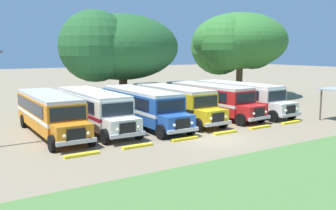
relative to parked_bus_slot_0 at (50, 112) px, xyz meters
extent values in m
plane|color=#84755B|center=(8.69, -7.66, -1.58)|extent=(220.00, 220.00, 0.00)
cube|color=orange|center=(0.00, 0.31, -0.03)|extent=(2.59, 9.22, 2.10)
cube|color=white|center=(0.00, 0.31, -0.20)|extent=(2.62, 9.24, 0.24)
cube|color=black|center=(1.28, 0.59, 0.47)|extent=(0.12, 8.00, 0.80)
cube|color=black|center=(-1.26, 0.62, 0.47)|extent=(0.12, 8.00, 0.80)
cube|color=#B2B2B7|center=(0.00, 0.31, 1.13)|extent=(2.51, 9.12, 0.22)
cube|color=orange|center=(-0.05, -4.99, -0.56)|extent=(2.21, 1.42, 1.05)
cube|color=black|center=(-0.06, -5.73, -0.53)|extent=(1.10, 0.11, 0.70)
cube|color=#B7B7BC|center=(-0.06, -5.77, -0.96)|extent=(2.40, 0.22, 0.24)
cube|color=black|center=(-0.04, -4.32, 0.47)|extent=(2.20, 0.08, 0.84)
cube|color=white|center=(0.05, 4.93, -0.14)|extent=(0.90, 0.07, 1.30)
sphere|color=#EAE5C6|center=(0.64, -5.79, -0.53)|extent=(0.20, 0.20, 0.20)
sphere|color=#EAE5C6|center=(-0.76, -5.78, -0.53)|extent=(0.20, 0.20, 0.20)
cylinder|color=black|center=(1.15, -4.90, -1.08)|extent=(0.29, 1.00, 1.00)
cylinder|color=black|center=(-1.25, -4.88, -1.08)|extent=(0.29, 1.00, 1.00)
cylinder|color=black|center=(1.23, 3.30, -1.08)|extent=(0.29, 1.00, 1.00)
cylinder|color=black|center=(-1.17, 3.32, -1.08)|extent=(0.29, 1.00, 1.00)
cube|color=silver|center=(3.25, 0.29, -0.03)|extent=(2.53, 9.21, 2.10)
cube|color=maroon|center=(3.25, 0.29, -0.20)|extent=(2.56, 9.23, 0.24)
cube|color=black|center=(4.52, 0.59, 0.47)|extent=(0.07, 8.00, 0.80)
cube|color=black|center=(1.98, 0.60, 0.47)|extent=(0.07, 8.00, 0.80)
cube|color=silver|center=(3.25, 0.29, 1.13)|extent=(2.45, 9.11, 0.22)
cube|color=silver|center=(3.23, -5.01, -0.56)|extent=(2.20, 1.41, 1.05)
cube|color=black|center=(3.23, -5.75, -0.53)|extent=(1.10, 0.10, 0.70)
cube|color=#B7B7BC|center=(3.23, -5.79, -0.96)|extent=(2.40, 0.21, 0.24)
cube|color=black|center=(3.23, -4.34, 0.47)|extent=(2.20, 0.07, 0.84)
cube|color=maroon|center=(3.26, 4.91, -0.14)|extent=(0.90, 0.06, 1.30)
sphere|color=#EAE5C6|center=(3.93, -5.80, -0.53)|extent=(0.20, 0.20, 0.20)
sphere|color=#EAE5C6|center=(2.53, -5.80, -0.53)|extent=(0.20, 0.20, 0.20)
cylinder|color=black|center=(4.43, -4.91, -1.08)|extent=(0.28, 1.00, 1.00)
cylinder|color=black|center=(2.03, -4.90, -1.08)|extent=(0.28, 1.00, 1.00)
cylinder|color=black|center=(4.46, 3.29, -1.08)|extent=(0.28, 1.00, 1.00)
cylinder|color=black|center=(2.06, 3.30, -1.08)|extent=(0.28, 1.00, 1.00)
cube|color=#23519E|center=(6.93, -0.46, -0.03)|extent=(2.57, 9.22, 2.10)
cube|color=silver|center=(6.93, -0.46, -0.20)|extent=(2.60, 9.24, 0.24)
cube|color=black|center=(8.20, -0.17, 0.47)|extent=(0.10, 8.00, 0.80)
cube|color=black|center=(5.66, -0.15, 0.47)|extent=(0.10, 8.00, 0.80)
cube|color=beige|center=(6.93, -0.46, 1.13)|extent=(2.49, 9.12, 0.22)
cube|color=#23519E|center=(6.89, -5.76, -0.56)|extent=(2.21, 1.42, 1.05)
cube|color=black|center=(6.89, -6.50, -0.53)|extent=(1.10, 0.11, 0.70)
cube|color=#B7B7BC|center=(6.89, -6.54, -0.96)|extent=(2.40, 0.22, 0.24)
cube|color=black|center=(6.90, -5.09, 0.47)|extent=(2.20, 0.08, 0.84)
cube|color=silver|center=(6.97, 4.16, -0.14)|extent=(0.90, 0.07, 1.30)
sphere|color=#EAE5C6|center=(7.59, -6.55, -0.53)|extent=(0.20, 0.20, 0.20)
sphere|color=#EAE5C6|center=(6.19, -6.54, -0.53)|extent=(0.20, 0.20, 0.20)
cylinder|color=black|center=(8.09, -5.67, -1.08)|extent=(0.29, 1.00, 1.00)
cylinder|color=black|center=(5.69, -5.65, -1.08)|extent=(0.29, 1.00, 1.00)
cylinder|color=black|center=(8.15, 2.53, -1.08)|extent=(0.29, 1.00, 1.00)
cylinder|color=black|center=(5.75, 2.55, -1.08)|extent=(0.29, 1.00, 1.00)
cube|color=yellow|center=(10.27, 0.09, -0.03)|extent=(2.64, 9.24, 2.10)
cube|color=black|center=(10.27, 0.09, -0.20)|extent=(2.67, 9.26, 0.24)
cube|color=black|center=(11.53, 0.41, 0.47)|extent=(0.16, 8.00, 0.80)
cube|color=black|center=(8.99, 0.37, 0.47)|extent=(0.16, 8.00, 0.80)
cube|color=beige|center=(10.27, 0.09, 1.13)|extent=(2.56, 9.14, 0.22)
cube|color=yellow|center=(10.35, -5.21, -0.56)|extent=(2.22, 1.43, 1.05)
cube|color=black|center=(10.36, -5.95, -0.53)|extent=(1.10, 0.12, 0.70)
cube|color=#B7B7BC|center=(10.36, -5.99, -0.96)|extent=(2.40, 0.24, 0.24)
cube|color=black|center=(10.34, -4.54, 0.47)|extent=(2.20, 0.09, 0.84)
cube|color=black|center=(10.19, 4.71, -0.14)|extent=(0.90, 0.07, 1.30)
sphere|color=#EAE5C6|center=(11.06, -5.99, -0.53)|extent=(0.20, 0.20, 0.20)
sphere|color=#EAE5C6|center=(9.66, -6.01, -0.53)|extent=(0.20, 0.20, 0.20)
cylinder|color=black|center=(11.55, -5.09, -1.08)|extent=(0.30, 1.00, 1.00)
cylinder|color=black|center=(9.15, -5.13, -1.08)|extent=(0.30, 1.00, 1.00)
cylinder|color=black|center=(11.42, 3.10, -1.08)|extent=(0.30, 1.00, 1.00)
cylinder|color=black|center=(9.02, 3.07, -1.08)|extent=(0.30, 1.00, 1.00)
cube|color=red|center=(14.08, 0.01, -0.03)|extent=(3.11, 9.35, 2.10)
cube|color=white|center=(14.08, 0.01, -0.20)|extent=(3.14, 9.37, 0.24)
cube|color=black|center=(15.32, 0.39, 0.47)|extent=(0.58, 7.98, 0.80)
cube|color=black|center=(12.79, 0.22, 0.47)|extent=(0.58, 7.98, 0.80)
cube|color=beige|center=(14.08, 0.01, 1.13)|extent=(3.03, 9.24, 0.22)
cube|color=red|center=(14.43, -5.28, -0.56)|extent=(2.29, 1.54, 1.05)
cube|color=black|center=(14.48, -6.02, -0.53)|extent=(1.10, 0.17, 0.70)
cube|color=#B7B7BC|center=(14.48, -6.06, -0.96)|extent=(2.41, 0.36, 0.24)
cube|color=black|center=(14.39, -4.61, 0.47)|extent=(2.20, 0.21, 0.84)
cube|color=white|center=(13.77, 4.62, -0.14)|extent=(0.90, 0.12, 1.30)
sphere|color=#EAE5C6|center=(15.18, -6.02, -0.53)|extent=(0.20, 0.20, 0.20)
sphere|color=#EAE5C6|center=(13.79, -6.12, -0.53)|extent=(0.20, 0.20, 0.20)
cylinder|color=black|center=(15.62, -5.10, -1.08)|extent=(0.35, 1.02, 1.00)
cylinder|color=black|center=(13.23, -5.26, -1.08)|extent=(0.35, 1.02, 1.00)
cylinder|color=black|center=(15.07, 3.08, -1.08)|extent=(0.35, 1.02, 1.00)
cylinder|color=black|center=(12.68, 2.92, -1.08)|extent=(0.35, 1.02, 1.00)
cube|color=silver|center=(17.51, -0.30, -0.03)|extent=(2.92, 9.31, 2.10)
cube|color=red|center=(17.51, -0.30, -0.20)|extent=(2.95, 9.33, 0.24)
cube|color=black|center=(18.76, 0.06, 0.47)|extent=(0.41, 7.99, 0.80)
cube|color=black|center=(16.22, -0.06, 0.47)|extent=(0.41, 7.99, 0.80)
cube|color=silver|center=(17.51, -0.30, 1.13)|extent=(2.84, 9.20, 0.22)
cube|color=silver|center=(17.75, -5.59, -0.56)|extent=(2.26, 1.50, 1.05)
cube|color=black|center=(17.78, -6.33, -0.53)|extent=(1.10, 0.15, 0.70)
cube|color=#B7B7BC|center=(17.79, -6.37, -0.96)|extent=(2.41, 0.31, 0.24)
cube|color=black|center=(17.72, -4.92, 0.47)|extent=(2.20, 0.16, 0.84)
cube|color=red|center=(17.29, 4.32, -0.14)|extent=(0.90, 0.10, 1.30)
sphere|color=#EAE5C6|center=(18.49, -6.35, -0.53)|extent=(0.20, 0.20, 0.20)
sphere|color=#EAE5C6|center=(17.09, -6.41, -0.53)|extent=(0.20, 0.20, 0.20)
cylinder|color=black|center=(18.94, -5.44, -1.08)|extent=(0.33, 1.01, 1.00)
cylinder|color=black|center=(16.55, -5.55, -1.08)|extent=(0.33, 1.01, 1.00)
cylinder|color=black|center=(18.57, 2.76, -1.08)|extent=(0.33, 1.01, 1.00)
cylinder|color=black|center=(16.17, 2.64, -1.08)|extent=(0.33, 1.01, 1.00)
cube|color=yellow|center=(-0.08, -6.65, -1.51)|extent=(2.00, 0.36, 0.15)
cube|color=yellow|center=(3.43, -6.65, -1.51)|extent=(2.00, 0.36, 0.15)
cube|color=yellow|center=(6.93, -6.65, -1.51)|extent=(2.00, 0.36, 0.15)
cube|color=yellow|center=(10.44, -6.65, -1.51)|extent=(2.00, 0.36, 0.15)
cube|color=yellow|center=(13.94, -6.65, -1.51)|extent=(2.00, 0.36, 0.15)
cube|color=yellow|center=(17.45, -6.65, -1.51)|extent=(2.00, 0.36, 0.15)
cylinder|color=brown|center=(9.85, 8.60, 0.26)|extent=(0.86, 0.86, 3.69)
ellipsoid|color=#235628|center=(9.85, 8.60, 4.62)|extent=(11.82, 10.22, 6.69)
sphere|color=#235628|center=(12.80, 9.85, 4.31)|extent=(5.52, 5.52, 5.52)
sphere|color=#235628|center=(6.46, 7.55, 4.69)|extent=(6.84, 6.84, 6.84)
sphere|color=#235628|center=(9.85, 11.72, 5.23)|extent=(5.78, 5.78, 5.78)
cylinder|color=brown|center=(25.63, 8.11, 0.65)|extent=(0.80, 0.80, 4.45)
ellipsoid|color=#33702D|center=(25.63, 8.11, 5.46)|extent=(12.46, 10.65, 6.90)
sphere|color=#33702D|center=(29.34, 9.68, 5.47)|extent=(7.32, 7.32, 7.32)
sphere|color=#33702D|center=(22.58, 7.16, 5.15)|extent=(6.40, 6.40, 6.40)
sphere|color=#33702D|center=(25.63, 12.04, 4.83)|extent=(7.55, 7.55, 7.55)
cylinder|color=brown|center=(20.69, -7.03, -0.28)|extent=(0.14, 0.14, 2.60)
camera|label=1|loc=(-6.82, -26.17, 4.25)|focal=39.65mm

